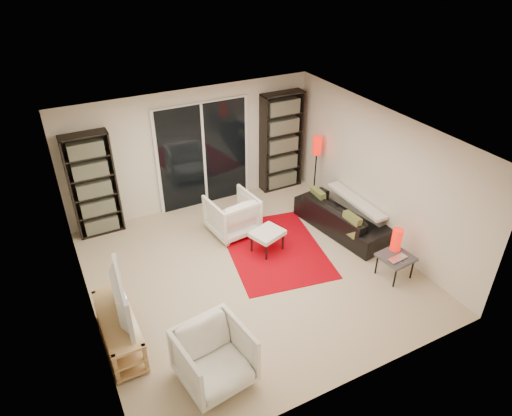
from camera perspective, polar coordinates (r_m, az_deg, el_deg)
The scene contains 20 objects.
floor at distance 7.66m, azimuth -0.64°, elevation -7.90°, with size 5.00×5.00×0.00m, color beige.
wall_back at distance 9.00m, azimuth -7.92°, elevation 7.24°, with size 5.00×0.02×2.40m, color beige.
wall_front at distance 5.31m, azimuth 11.84°, elevation -12.99°, with size 5.00×0.02×2.40m, color beige.
wall_left at distance 6.44m, azimuth -21.10°, elevation -5.61°, with size 0.02×5.00×2.40m, color beige.
wall_right at distance 8.23m, azimuth 15.09°, elevation 3.98°, with size 0.02×5.00×2.40m, color beige.
ceiling at distance 6.40m, azimuth -0.77°, elevation 8.92°, with size 5.00×5.00×0.02m, color white.
sliding_door at distance 9.09m, azimuth -6.58°, elevation 6.55°, with size 1.92×0.08×2.16m.
bookshelf_left at distance 8.59m, azimuth -19.67°, elevation 2.65°, with size 0.80×0.30×1.95m.
bookshelf_right at distance 9.65m, azimuth 3.21°, elevation 8.25°, with size 0.90×0.30×2.10m.
tv_stand at distance 6.60m, azimuth -16.71°, elevation -14.36°, with size 0.43×1.33×0.50m.
tv at distance 6.23m, azimuth -17.30°, elevation -10.76°, with size 1.09×0.14×0.63m, color black.
rug at distance 8.13m, azimuth 2.37°, elevation -5.19°, with size 1.59×2.15×0.01m, color #AB000B.
sofa at distance 8.64m, azimuth 10.77°, elevation -1.11°, with size 1.92×0.75×0.56m, color black.
armchair_back at distance 8.39m, azimuth -3.01°, elevation -0.82°, with size 0.81×0.83×0.75m, color white.
armchair_front at distance 5.89m, azimuth -5.23°, elevation -18.13°, with size 0.83×0.85×0.78m, color white.
ottoman at distance 7.91m, azimuth 1.44°, elevation -3.30°, with size 0.65×0.59×0.40m.
side_table at distance 7.68m, azimuth 17.08°, elevation -6.03°, with size 0.54×0.54×0.40m.
laptop at distance 7.56m, azimuth 17.56°, elevation -6.24°, with size 0.33×0.21×0.03m, color silver.
table_lamp at distance 7.70m, azimuth 17.17°, elevation -3.79°, with size 0.17×0.17×0.38m, color red.
floor_lamp at distance 9.30m, azimuth 7.60°, elevation 6.97°, with size 0.20×0.20×1.36m.
Camera 1 is at (-2.63, -5.29, 4.87)m, focal length 32.00 mm.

